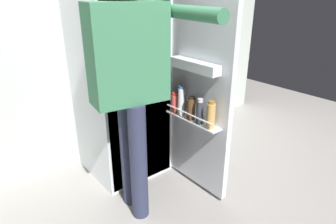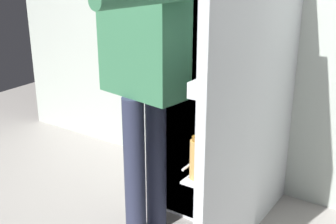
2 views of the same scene
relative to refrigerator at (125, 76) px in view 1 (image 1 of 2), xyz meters
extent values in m
plane|color=gray|center=(-0.02, -0.51, -0.88)|extent=(6.65, 6.65, 0.00)
cube|color=beige|center=(-0.02, 0.42, 0.37)|extent=(4.40, 0.10, 2.49)
cube|color=silver|center=(-0.02, 0.05, 0.00)|extent=(0.62, 0.63, 1.76)
cube|color=white|center=(-0.02, -0.26, 0.00)|extent=(0.58, 0.01, 1.72)
cube|color=white|center=(-0.02, -0.21, 0.03)|extent=(0.54, 0.09, 0.01)
cube|color=silver|center=(0.31, -0.57, 0.00)|extent=(0.05, 0.61, 1.71)
cube|color=white|center=(0.24, -0.57, -0.27)|extent=(0.10, 0.52, 0.01)
cylinder|color=silver|center=(0.19, -0.57, -0.21)|extent=(0.01, 0.50, 0.01)
cube|color=white|center=(0.24, -0.57, 0.15)|extent=(0.09, 0.44, 0.07)
cylinder|color=#DB4C47|center=(0.23, -0.37, -0.19)|extent=(0.07, 0.07, 0.14)
cylinder|color=#B22D28|center=(0.23, -0.37, -0.11)|extent=(0.06, 0.06, 0.02)
cylinder|color=brown|center=(0.23, -0.55, -0.18)|extent=(0.07, 0.07, 0.16)
cylinder|color=black|center=(0.23, -0.55, -0.09)|extent=(0.05, 0.05, 0.02)
cylinder|color=#333842|center=(0.23, -0.65, -0.18)|extent=(0.05, 0.05, 0.17)
cylinder|color=silver|center=(0.23, -0.65, -0.08)|extent=(0.04, 0.04, 0.02)
cylinder|color=tan|center=(0.23, -0.76, -0.17)|extent=(0.06, 0.06, 0.18)
cylinder|color=#996623|center=(0.23, -0.76, -0.07)|extent=(0.04, 0.04, 0.02)
cylinder|color=white|center=(0.23, -0.45, -0.15)|extent=(0.05, 0.05, 0.22)
cylinder|color=#335BB2|center=(0.23, -0.45, -0.03)|extent=(0.04, 0.04, 0.02)
cylinder|color=#2D334C|center=(-0.24, -0.41, -0.45)|extent=(0.12, 0.12, 0.86)
cylinder|color=#2D334C|center=(-0.27, -0.58, -0.45)|extent=(0.12, 0.12, 0.86)
cube|color=#3D7F56|center=(-0.26, -0.49, 0.29)|extent=(0.51, 0.29, 0.61)
cylinder|color=#3D7F56|center=(-0.22, -0.26, 0.26)|extent=(0.08, 0.08, 0.57)
cylinder|color=#3D7F56|center=(-0.01, -0.77, 0.53)|extent=(0.17, 0.58, 0.08)
camera|label=1|loc=(-1.19, -2.04, 0.65)|focal=31.31mm
camera|label=2|loc=(1.11, -2.30, 0.71)|focal=47.14mm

